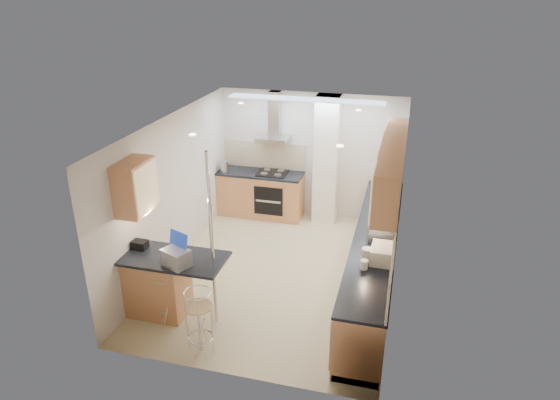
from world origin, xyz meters
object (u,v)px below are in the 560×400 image
(bar_stool_end, at_px, (200,322))
(bread_bin, at_px, (383,254))
(laptop, at_px, (176,258))
(bar_stool_near, at_px, (166,291))
(microwave, at_px, (384,225))

(bar_stool_end, distance_m, bread_bin, 2.57)
(laptop, height_order, bar_stool_end, laptop)
(bread_bin, bearing_deg, bar_stool_near, -163.39)
(bar_stool_end, height_order, bread_bin, bread_bin)
(bar_stool_near, height_order, bread_bin, bread_bin)
(microwave, bearing_deg, laptop, 119.87)
(microwave, height_order, bar_stool_end, microwave)
(bar_stool_near, bearing_deg, bar_stool_end, -19.44)
(laptop, relative_size, bread_bin, 0.83)
(bar_stool_end, bearing_deg, microwave, -21.31)
(laptop, height_order, bar_stool_near, laptop)
(microwave, height_order, bread_bin, microwave)
(bread_bin, bearing_deg, laptop, -160.78)
(laptop, distance_m, bar_stool_near, 0.64)
(laptop, relative_size, bar_stool_end, 0.38)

